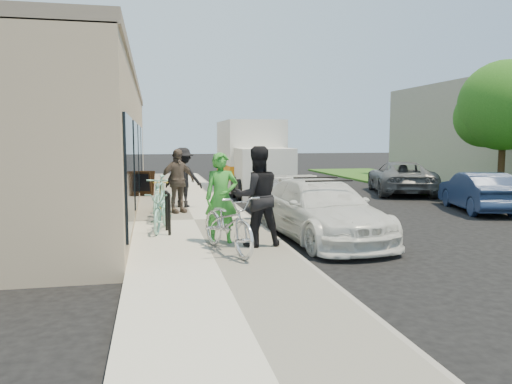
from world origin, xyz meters
TOP-DOWN VIEW (x-y plane):
  - ground at (0.00, 0.00)m, footprint 120.00×120.00m
  - sidewalk at (-2.00, 3.00)m, footprint 3.00×34.00m
  - curb at (-0.45, 3.00)m, footprint 0.12×34.00m
  - storefront at (-5.24, 7.99)m, footprint 3.60×20.00m
  - bike_rack at (-2.72, 1.30)m, footprint 0.11×0.66m
  - sandwich_board at (-3.30, 8.72)m, footprint 0.71×0.71m
  - sedan_white at (0.64, 0.59)m, footprint 2.30×4.76m
  - sedan_silver at (0.55, 4.34)m, footprint 1.31×3.15m
  - moving_truck at (1.05, 10.48)m, footprint 2.33×6.08m
  - far_car_blue at (6.83, 3.70)m, footprint 2.16×3.91m
  - far_car_gray at (6.88, 8.72)m, footprint 3.50×5.17m
  - median_tree at (9.40, 6.06)m, footprint 3.23×3.23m
  - tandem_bike at (-1.68, -0.87)m, footprint 1.27×2.19m
  - woman_rider at (-1.68, 0.03)m, footprint 0.68×0.46m
  - man_standing at (-1.04, -0.42)m, footprint 1.02×0.83m
  - cruiser_bike_a at (-2.85, 3.28)m, footprint 0.87×1.97m
  - cruiser_bike_b at (-2.85, 1.64)m, footprint 0.89×1.77m
  - cruiser_bike_c at (-2.78, 4.95)m, footprint 0.57×1.54m
  - bystander_a at (-2.12, 5.45)m, footprint 1.35×1.09m
  - bystander_b at (-2.36, 4.30)m, footprint 1.15×0.86m

SIDE VIEW (x-z plane):
  - ground at x=0.00m, z-range 0.00..0.00m
  - curb at x=-0.45m, z-range 0.00..0.13m
  - sidewalk at x=-2.00m, z-range 0.00..0.15m
  - sedan_silver at x=0.55m, z-range 0.00..1.06m
  - cruiser_bike_b at x=-2.85m, z-range 0.15..1.04m
  - cruiser_bike_c at x=-2.78m, z-range 0.15..1.06m
  - sandwich_board at x=-3.30m, z-range 0.16..1.05m
  - far_car_blue at x=6.83m, z-range 0.00..1.22m
  - far_car_gray at x=6.88m, z-range 0.00..1.32m
  - sedan_white at x=0.64m, z-range -0.02..1.36m
  - tandem_bike at x=-1.68m, z-range 0.15..1.24m
  - bike_rack at x=-2.72m, z-range 0.25..1.18m
  - cruiser_bike_a at x=-2.85m, z-range 0.15..1.29m
  - bystander_b at x=-2.36m, z-range 0.15..1.97m
  - bystander_a at x=-2.12m, z-range 0.15..1.98m
  - woman_rider at x=-1.68m, z-range 0.15..1.98m
  - man_standing at x=-1.04m, z-range 0.15..2.12m
  - moving_truck at x=1.05m, z-range -0.17..2.81m
  - storefront at x=-5.24m, z-range 0.01..4.24m
  - median_tree at x=9.40m, z-range 0.82..5.76m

